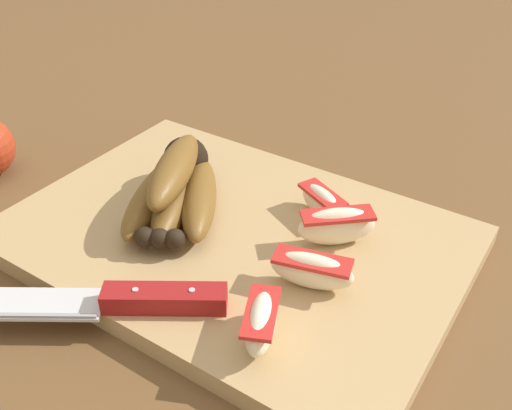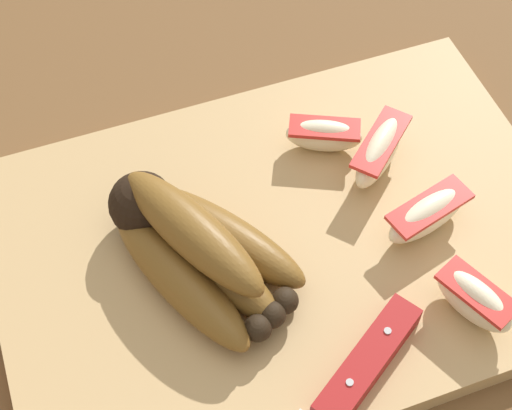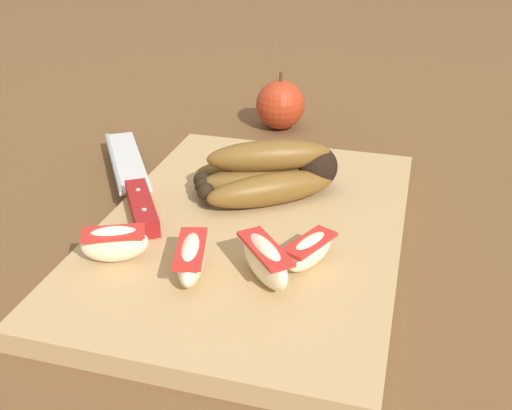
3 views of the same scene
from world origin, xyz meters
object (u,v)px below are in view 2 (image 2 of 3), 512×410
at_px(apple_wedge_middle, 474,299).
at_px(apple_wedge_far, 428,214).
at_px(apple_wedge_near, 324,135).
at_px(banana_bunch, 194,247).
at_px(apple_wedge_extra, 379,151).

distance_m(apple_wedge_middle, apple_wedge_far, 0.07).
bearing_deg(apple_wedge_near, banana_bunch, 28.30).
relative_size(banana_bunch, apple_wedge_far, 2.14).
relative_size(apple_wedge_near, apple_wedge_far, 0.84).
xyz_separation_m(banana_bunch, apple_wedge_far, (-0.17, 0.03, -0.01)).
bearing_deg(apple_wedge_extra, banana_bunch, 12.83).
relative_size(apple_wedge_near, apple_wedge_extra, 0.92).
xyz_separation_m(apple_wedge_near, apple_wedge_extra, (-0.03, 0.03, 0.00)).
height_order(apple_wedge_near, apple_wedge_far, apple_wedge_far).
bearing_deg(banana_bunch, apple_wedge_far, 170.86).
xyz_separation_m(banana_bunch, apple_wedge_middle, (-0.17, 0.10, -0.01)).
relative_size(apple_wedge_middle, apple_wedge_far, 0.86).
bearing_deg(apple_wedge_near, apple_wedge_middle, 102.85).
bearing_deg(banana_bunch, apple_wedge_extra, -167.17).
bearing_deg(banana_bunch, apple_wedge_near, -151.70).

